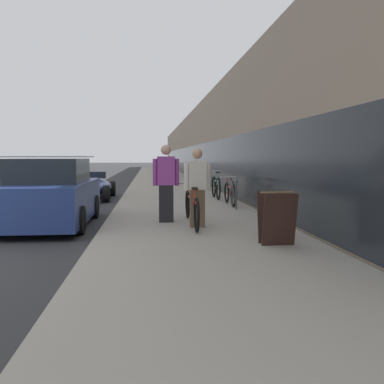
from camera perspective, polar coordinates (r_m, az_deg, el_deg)
name	(u,v)px	position (r m, az deg, el deg)	size (l,w,h in m)	color
sidewalk_slab	(165,181)	(27.51, -3.66, 1.51)	(4.01, 70.00, 0.12)	gray
storefront_facade	(245,147)	(36.36, 7.07, 5.98)	(10.01, 70.00, 4.85)	gray
tandem_bicycle	(192,208)	(9.34, -0.04, -2.08)	(0.52, 2.68, 0.87)	black
person_rider	(197,188)	(8.96, 0.71, 0.56)	(0.56, 0.22, 1.65)	brown
person_bystander	(166,183)	(9.69, -3.48, 1.16)	(0.59, 0.23, 1.75)	black
bike_rack_hoop	(234,190)	(12.33, 5.67, 0.20)	(0.05, 0.60, 0.84)	#4C4C51
cruiser_bike_nearest	(230,193)	(13.22, 5.08, -0.15)	(0.52, 1.75, 0.85)	black
cruiser_bike_middle	(216,187)	(15.23, 3.21, 0.68)	(0.52, 1.80, 0.98)	black
sandwich_board_sign	(277,218)	(7.36, 11.21, -3.40)	(0.56, 0.56, 0.90)	#331E19
parked_sedan_curbside	(50,195)	(10.35, -18.38, -0.41)	(1.90, 4.00, 1.62)	navy
vintage_roadster_curbside	(89,187)	(16.62, -13.52, 0.60)	(1.73, 4.33, 1.02)	navy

